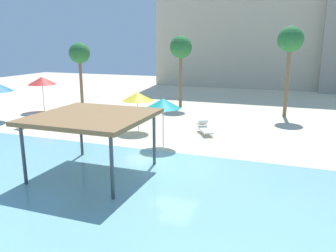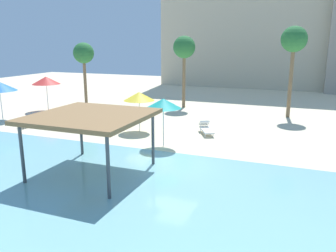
{
  "view_description": "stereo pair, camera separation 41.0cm",
  "coord_description": "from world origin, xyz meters",
  "views": [
    {
      "loc": [
        5.33,
        -14.59,
        5.6
      ],
      "look_at": [
        -0.76,
        2.0,
        1.3
      ],
      "focal_mm": 36.81,
      "sensor_mm": 36.0,
      "label": 1
    },
    {
      "loc": [
        5.71,
        -14.44,
        5.6
      ],
      "look_at": [
        -0.76,
        2.0,
        1.3
      ],
      "focal_mm": 36.81,
      "sensor_mm": 36.0,
      "label": 2
    }
  ],
  "objects": [
    {
      "name": "beach_umbrella_teal_1",
      "position": [
        -1.22,
        2.49,
        2.4
      ],
      "size": [
        1.93,
        1.93,
        2.67
      ],
      "color": "silver",
      "rests_on": "ground"
    },
    {
      "name": "palm_tree_1",
      "position": [
        -13.32,
        12.73,
        4.54
      ],
      "size": [
        1.9,
        1.9,
        5.6
      ],
      "color": "brown",
      "rests_on": "ground"
    },
    {
      "name": "shade_pavilion",
      "position": [
        -2.53,
        -2.42,
        2.51
      ],
      "size": [
        4.66,
        4.66,
        2.66
      ],
      "color": "#42474C",
      "rests_on": "ground"
    },
    {
      "name": "ground_plane",
      "position": [
        0.0,
        0.0,
        0.0
      ],
      "size": [
        80.0,
        80.0,
        0.0
      ],
      "primitive_type": "plane",
      "color": "beige"
    },
    {
      "name": "beach_umbrella_yellow_0",
      "position": [
        -3.96,
        5.11,
        2.26
      ],
      "size": [
        1.98,
        1.98,
        2.53
      ],
      "color": "silver",
      "rests_on": "ground"
    },
    {
      "name": "lounge_chair_1",
      "position": [
        0.25,
        6.0,
        0.33
      ],
      "size": [
        1.42,
        1.96,
        0.74
      ],
      "rotation": [
        0.0,
        0.0,
        -1.08
      ],
      "color": "white",
      "rests_on": "ground"
    },
    {
      "name": "palm_tree_0",
      "position": [
        4.81,
        13.03,
        5.65
      ],
      "size": [
        1.9,
        1.9,
        6.78
      ],
      "color": "brown",
      "rests_on": "ground"
    },
    {
      "name": "lagoon_water",
      "position": [
        0.0,
        -5.25,
        0.02
      ],
      "size": [
        44.0,
        13.5,
        0.04
      ],
      "primitive_type": "cube",
      "color": "#7AB7C1",
      "rests_on": "ground"
    },
    {
      "name": "lounge_chair_0",
      "position": [
        -11.45,
        3.68,
        0.33
      ],
      "size": [
        0.84,
        1.96,
        0.74
      ],
      "rotation": [
        0.0,
        0.0,
        -1.7
      ],
      "color": "white",
      "rests_on": "ground"
    },
    {
      "name": "hotel_block_0",
      "position": [
        -1.27,
        33.94,
        10.39
      ],
      "size": [
        22.07,
        10.24,
        20.79
      ],
      "primitive_type": "cube",
      "color": "beige",
      "rests_on": "ground"
    },
    {
      "name": "palm_tree_2",
      "position": [
        -4.01,
        14.03,
        5.06
      ],
      "size": [
        1.9,
        1.9,
        6.16
      ],
      "color": "brown",
      "rests_on": "ground"
    },
    {
      "name": "beach_umbrella_red_2",
      "position": [
        -14.21,
        8.49,
        2.53
      ],
      "size": [
        2.3,
        2.3,
        2.85
      ],
      "color": "silver",
      "rests_on": "ground"
    }
  ]
}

